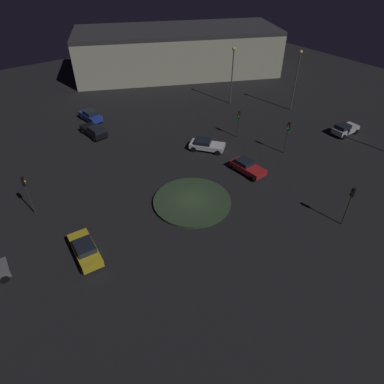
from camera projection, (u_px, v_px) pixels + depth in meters
name	position (u px, v px, depth m)	size (l,w,h in m)	color
ground_plane	(192.00, 202.00, 34.96)	(115.94, 115.94, 0.00)	black
roundabout_island	(192.00, 201.00, 34.87)	(8.09, 8.09, 0.30)	#2D4228
car_red	(247.00, 167.00, 38.95)	(4.38, 2.31, 1.44)	red
car_silver	(345.00, 129.00, 46.34)	(2.13, 3.92, 1.61)	silver
car_yellow	(85.00, 250.00, 28.61)	(4.60, 2.24, 1.60)	gold
car_black	(94.00, 131.00, 45.97)	(4.55, 2.53, 1.56)	black
car_white	(206.00, 145.00, 43.06)	(4.62, 4.21, 1.35)	white
car_blue	(91.00, 116.00, 49.76)	(4.34, 2.45, 1.60)	#1E38A5
traffic_light_south	(288.00, 132.00, 40.96)	(0.32, 0.37, 4.25)	#2D2D2D
traffic_light_southwest	(350.00, 199.00, 30.46)	(0.39, 0.38, 4.31)	#2D2D2D
traffic_light_northeast	(26.00, 189.00, 31.68)	(0.37, 0.40, 4.39)	#2D2D2D
traffic_light_southeast	(239.00, 119.00, 44.51)	(0.37, 0.40, 3.79)	#2D2D2D
streetlamp_south	(297.00, 74.00, 49.97)	(0.49, 0.49, 9.06)	#4C4C51
streetlamp_southeast	(233.00, 67.00, 51.76)	(0.56, 0.56, 8.89)	#4C4C51
store_building	(177.00, 51.00, 65.23)	(28.69, 40.42, 8.25)	#B7B299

